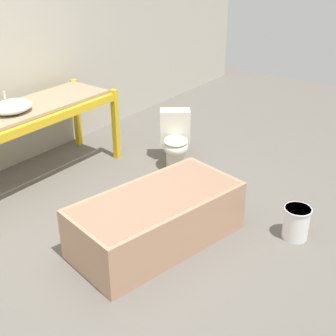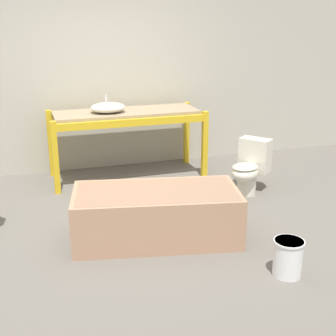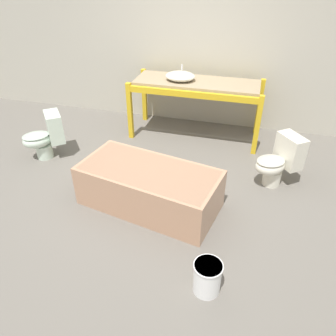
% 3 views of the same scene
% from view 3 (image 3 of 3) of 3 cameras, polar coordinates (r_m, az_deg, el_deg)
% --- Properties ---
extents(ground_plane, '(12.00, 12.00, 0.00)m').
position_cam_3_polar(ground_plane, '(4.30, -3.17, -2.47)').
color(ground_plane, '#666059').
extents(warehouse_wall_rear, '(10.80, 0.08, 3.20)m').
position_cam_3_polar(warehouse_wall_rear, '(5.52, 3.35, 23.86)').
color(warehouse_wall_rear, '#B2AD9E').
rests_on(warehouse_wall_rear, ground_plane).
extents(shelving_rack, '(2.01, 0.77, 0.90)m').
position_cam_3_polar(shelving_rack, '(5.14, 4.98, 13.48)').
color(shelving_rack, gold).
rests_on(shelving_rack, ground_plane).
extents(sink_basin, '(0.45, 0.37, 0.21)m').
position_cam_3_polar(sink_basin, '(5.09, 2.15, 15.69)').
color(sink_basin, silver).
rests_on(sink_basin, shelving_rack).
extents(bathtub_main, '(1.70, 1.05, 0.50)m').
position_cam_3_polar(bathtub_main, '(3.77, -3.30, -2.94)').
color(bathtub_main, tan).
rests_on(bathtub_main, ground_plane).
extents(toilet_near, '(0.65, 0.62, 0.66)m').
position_cam_3_polar(toilet_near, '(4.98, -20.54, 5.26)').
color(toilet_near, silver).
rests_on(toilet_near, ground_plane).
extents(toilet_far, '(0.65, 0.61, 0.66)m').
position_cam_3_polar(toilet_far, '(4.33, 18.75, 1.21)').
color(toilet_far, silver).
rests_on(toilet_far, ground_plane).
extents(bucket_white, '(0.26, 0.26, 0.32)m').
position_cam_3_polar(bucket_white, '(3.01, 6.85, -18.33)').
color(bucket_white, white).
rests_on(bucket_white, ground_plane).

